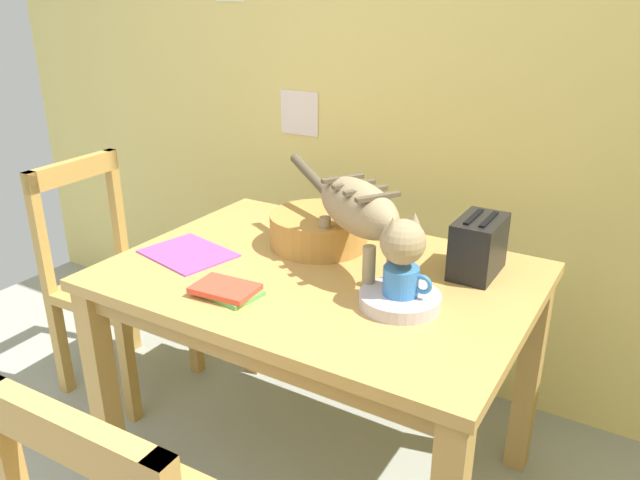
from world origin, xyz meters
The scene contains 10 objects.
wall_rear centered at (0.00, 2.24, 1.25)m, with size 4.41×0.11×2.50m.
dining_table centered at (0.01, 1.46, 0.67)m, with size 1.23×0.88×0.76m.
cat centered at (0.14, 1.48, 0.96)m, with size 0.62×0.42×0.28m.
saucer_bowl centered at (0.31, 1.38, 0.78)m, with size 0.22×0.22×0.04m, color #B2A8B4.
coffee_mug centered at (0.31, 1.38, 0.83)m, with size 0.13×0.09×0.08m.
magazine centered at (-0.41, 1.35, 0.76)m, with size 0.27×0.21×0.01m, color purple.
book_stack centered at (-0.13, 1.19, 0.77)m, with size 0.19×0.14×0.03m.
wicker_basket centered at (-0.09, 1.63, 0.82)m, with size 0.32×0.32×0.11m.
toaster centered at (0.42, 1.68, 0.85)m, with size 0.12×0.20×0.18m.
wooden_chair_near centered at (-0.98, 1.52, 0.45)m, with size 0.43×0.43×0.93m.
Camera 1 is at (0.88, 0.02, 1.54)m, focal length 34.78 mm.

